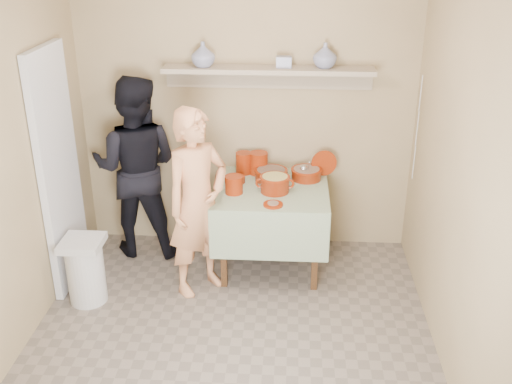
# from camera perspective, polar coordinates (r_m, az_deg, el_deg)

# --- Properties ---
(ground) EXTENTS (3.50, 3.50, 0.00)m
(ground) POSITION_cam_1_polar(r_m,az_deg,el_deg) (4.45, -2.62, -15.21)
(ground) COLOR #726559
(ground) RESTS_ON ground
(tile_panel) EXTENTS (0.06, 0.70, 2.00)m
(tile_panel) POSITION_cam_1_polar(r_m,az_deg,el_deg) (5.09, -18.25, 1.89)
(tile_panel) COLOR silver
(tile_panel) RESTS_ON ground
(plate_stack_a) EXTENTS (0.15, 0.15, 0.20)m
(plate_stack_a) POSITION_cam_1_polar(r_m,az_deg,el_deg) (5.40, -1.16, 2.79)
(plate_stack_a) COLOR maroon
(plate_stack_a) RESTS_ON serving_table
(plate_stack_b) EXTENTS (0.17, 0.17, 0.20)m
(plate_stack_b) POSITION_cam_1_polar(r_m,az_deg,el_deg) (5.39, 0.25, 2.77)
(plate_stack_b) COLOR maroon
(plate_stack_b) RESTS_ON serving_table
(bowl_stack) EXTENTS (0.15, 0.15, 0.15)m
(bowl_stack) POSITION_cam_1_polar(r_m,az_deg,el_deg) (5.00, -2.11, 0.69)
(bowl_stack) COLOR maroon
(bowl_stack) RESTS_ON serving_table
(empty_bowl) EXTENTS (0.18, 0.18, 0.05)m
(empty_bowl) POSITION_cam_1_polar(r_m,az_deg,el_deg) (5.24, -2.03, 1.23)
(empty_bowl) COLOR maroon
(empty_bowl) RESTS_ON serving_table
(propped_lid) EXTENTS (0.23, 0.08, 0.23)m
(propped_lid) POSITION_cam_1_polar(r_m,az_deg,el_deg) (5.37, 6.49, 2.75)
(propped_lid) COLOR maroon
(propped_lid) RESTS_ON serving_table
(vase_right) EXTENTS (0.25, 0.25, 0.21)m
(vase_right) POSITION_cam_1_polar(r_m,az_deg,el_deg) (5.16, 6.59, 12.80)
(vase_right) COLOR navy
(vase_right) RESTS_ON wall_shelf
(vase_left) EXTENTS (0.28, 0.28, 0.21)m
(vase_left) POSITION_cam_1_polar(r_m,az_deg,el_deg) (5.18, -5.07, 12.92)
(vase_left) COLOR navy
(vase_left) RESTS_ON wall_shelf
(ceramic_box) EXTENTS (0.13, 0.09, 0.09)m
(ceramic_box) POSITION_cam_1_polar(r_m,az_deg,el_deg) (5.16, 2.67, 12.27)
(ceramic_box) COLOR navy
(ceramic_box) RESTS_ON wall_shelf
(person_cook) EXTENTS (0.67, 0.67, 1.57)m
(person_cook) POSITION_cam_1_polar(r_m,az_deg,el_deg) (4.81, -5.58, -1.05)
(person_cook) COLOR tan
(person_cook) RESTS_ON ground
(person_helper) EXTENTS (0.82, 0.64, 1.66)m
(person_helper) POSITION_cam_1_polar(r_m,az_deg,el_deg) (5.48, -11.33, 2.32)
(person_helper) COLOR black
(person_helper) RESTS_ON ground
(room_shell) EXTENTS (3.04, 3.54, 2.62)m
(room_shell) POSITION_cam_1_polar(r_m,az_deg,el_deg) (3.66, -3.09, 4.75)
(room_shell) COLOR tan
(room_shell) RESTS_ON ground
(serving_table) EXTENTS (0.97, 0.97, 0.76)m
(serving_table) POSITION_cam_1_polar(r_m,az_deg,el_deg) (5.19, 1.47, -0.76)
(serving_table) COLOR #4C2D16
(serving_table) RESTS_ON ground
(cazuela_meat_a) EXTENTS (0.30, 0.30, 0.10)m
(cazuela_meat_a) POSITION_cam_1_polar(r_m,az_deg,el_deg) (5.27, 1.44, 1.75)
(cazuela_meat_a) COLOR #5F1404
(cazuela_meat_a) RESTS_ON serving_table
(cazuela_meat_b) EXTENTS (0.28, 0.28, 0.10)m
(cazuela_meat_b) POSITION_cam_1_polar(r_m,az_deg,el_deg) (5.30, 4.82, 1.83)
(cazuela_meat_b) COLOR #5F1404
(cazuela_meat_b) RESTS_ON serving_table
(ladle) EXTENTS (0.08, 0.26, 0.19)m
(ladle) POSITION_cam_1_polar(r_m,az_deg,el_deg) (5.26, 4.59, 2.25)
(ladle) COLOR silver
(ladle) RESTS_ON cazuela_meat_b
(cazuela_rice) EXTENTS (0.33, 0.25, 0.14)m
(cazuela_rice) POSITION_cam_1_polar(r_m,az_deg,el_deg) (5.02, 1.81, 0.90)
(cazuela_rice) COLOR #5F1404
(cazuela_rice) RESTS_ON serving_table
(front_plate) EXTENTS (0.16, 0.16, 0.03)m
(front_plate) POSITION_cam_1_polar(r_m,az_deg,el_deg) (4.80, 1.64, -1.18)
(front_plate) COLOR maroon
(front_plate) RESTS_ON serving_table
(wall_shelf) EXTENTS (1.80, 0.25, 0.21)m
(wall_shelf) POSITION_cam_1_polar(r_m,az_deg,el_deg) (5.21, 1.19, 11.36)
(wall_shelf) COLOR tan
(wall_shelf) RESTS_ON room_shell
(trash_bin) EXTENTS (0.32, 0.32, 0.56)m
(trash_bin) POSITION_cam_1_polar(r_m,az_deg,el_deg) (5.04, -15.92, -7.16)
(trash_bin) COLOR silver
(trash_bin) RESTS_ON ground
(electrical_cord) EXTENTS (0.01, 0.05, 0.90)m
(electrical_cord) POSITION_cam_1_polar(r_m,az_deg,el_deg) (5.26, 15.11, 5.86)
(electrical_cord) COLOR silver
(electrical_cord) RESTS_ON wall_shelf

